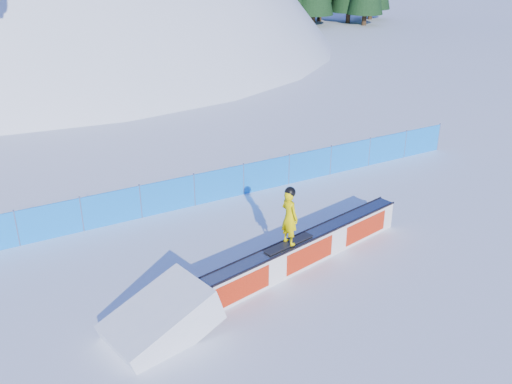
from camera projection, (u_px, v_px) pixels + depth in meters
ground at (284, 254)px, 17.50m from camera, size 160.00×160.00×0.00m
snow_hill at (64, 224)px, 58.27m from camera, size 64.00×64.00×64.00m
safety_fence at (220, 185)px, 20.83m from camera, size 22.05×0.05×1.30m
rail_box at (304, 251)px, 16.72m from camera, size 7.80×2.14×0.94m
snow_ramp at (162, 334)px, 13.97m from camera, size 3.00×2.21×1.69m
snowboarder at (289, 217)px, 15.79m from camera, size 1.71×0.65×1.76m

